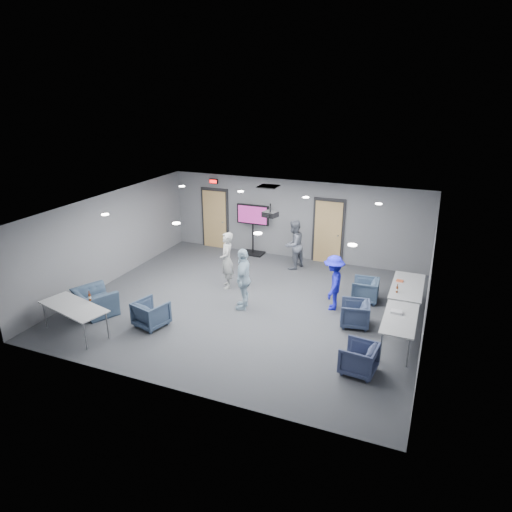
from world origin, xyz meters
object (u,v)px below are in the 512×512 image
at_px(chair_front_b, 95,302).
at_px(chair_right_a, 365,290).
at_px(chair_right_b, 355,314).
at_px(bottle_right, 397,289).
at_px(table_right_b, 400,320).
at_px(person_b, 294,245).
at_px(chair_front_a, 151,314).
at_px(bottle_front, 90,297).
at_px(person_c, 243,279).
at_px(projector, 270,214).
at_px(table_right_a, 407,287).
at_px(person_a, 227,260).
at_px(chair_right_c, 359,358).
at_px(tv_stand, 253,226).
at_px(table_front_left, 74,308).
at_px(person_d, 333,283).

bearing_deg(chair_front_b, chair_right_a, -125.19).
bearing_deg(chair_right_b, bottle_right, 120.78).
bearing_deg(table_right_b, chair_right_a, 27.47).
relative_size(person_b, chair_front_a, 2.20).
relative_size(chair_right_a, chair_front_a, 0.96).
relative_size(chair_right_a, bottle_front, 2.80).
bearing_deg(person_c, person_b, 160.89).
distance_m(person_c, projector, 1.86).
relative_size(chair_right_b, table_right_a, 0.37).
relative_size(table_right_b, bottle_right, 7.64).
height_order(chair_right_a, bottle_front, bottle_front).
xyz_separation_m(chair_right_b, projector, (-2.56, 0.80, 2.08)).
height_order(person_a, person_b, person_a).
bearing_deg(projector, chair_right_c, -28.95).
bearing_deg(person_c, projector, 145.30).
xyz_separation_m(chair_front_a, tv_stand, (0.34, 5.75, 0.68)).
bearing_deg(table_right_b, projector, 68.99).
xyz_separation_m(person_a, table_front_left, (-2.19, -3.83, -0.16)).
height_order(chair_right_b, table_front_left, table_front_left).
bearing_deg(person_d, chair_front_a, -61.45).
distance_m(chair_right_b, chair_right_c, 2.02).
bearing_deg(chair_front_b, person_c, -126.25).
distance_m(chair_right_a, table_right_a, 1.18).
bearing_deg(projector, table_right_b, -7.37).
bearing_deg(person_b, projector, 20.90).
bearing_deg(tv_stand, table_right_a, -25.04).
xyz_separation_m(chair_right_c, bottle_front, (-6.41, -0.57, 0.50)).
xyz_separation_m(person_d, bottle_front, (-5.23, -3.24, 0.07)).
xyz_separation_m(tv_stand, projector, (1.76, -3.03, 1.39)).
distance_m(chair_right_b, bottle_front, 6.49).
bearing_deg(person_d, person_c, -74.13).
bearing_deg(tv_stand, chair_right_a, -28.20).
distance_m(chair_right_b, projector, 3.40).
bearing_deg(person_d, chair_right_a, 132.85).
relative_size(table_front_left, tv_stand, 1.08).
bearing_deg(table_right_b, tv_stand, 50.73).
height_order(chair_right_b, bottle_right, bottle_right).
xyz_separation_m(table_front_left, bottle_front, (0.17, 0.38, 0.14)).
bearing_deg(chair_right_a, person_c, -64.07).
bearing_deg(bottle_front, bottle_right, 25.70).
bearing_deg(chair_right_a, table_right_a, 75.42).
height_order(chair_front_a, bottle_front, bottle_front).
height_order(person_b, projector, projector).
bearing_deg(chair_right_a, table_front_left, -57.64).
bearing_deg(chair_front_a, bottle_right, -139.50).
bearing_deg(table_right_b, person_b, 44.97).
xyz_separation_m(chair_right_b, tv_stand, (-4.32, 3.83, 0.69)).
relative_size(person_a, projector, 3.97).
bearing_deg(table_right_b, person_d, 54.37).
height_order(person_b, person_d, person_b).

